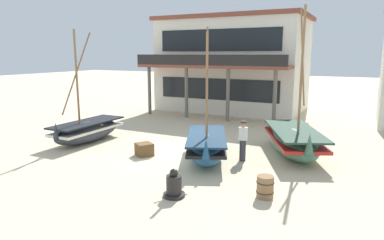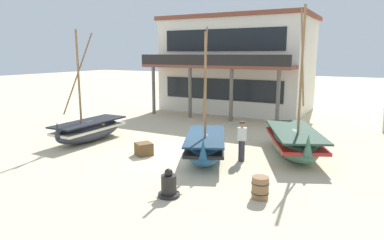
{
  "view_description": "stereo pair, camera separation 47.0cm",
  "coord_description": "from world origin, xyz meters",
  "views": [
    {
      "loc": [
        7.07,
        -12.88,
        4.4
      ],
      "look_at": [
        0.0,
        1.0,
        1.4
      ],
      "focal_mm": 32.32,
      "sensor_mm": 36.0,
      "label": 1
    },
    {
      "loc": [
        7.49,
        -12.66,
        4.4
      ],
      "look_at": [
        0.0,
        1.0,
        1.4
      ],
      "focal_mm": 32.32,
      "sensor_mm": 36.0,
      "label": 2
    }
  ],
  "objects": [
    {
      "name": "ground_plane",
      "position": [
        0.0,
        0.0,
        0.0
      ],
      "size": [
        120.0,
        120.0,
        0.0
      ],
      "primitive_type": "plane",
      "color": "beige"
    },
    {
      "name": "fishing_boat_near_left",
      "position": [
        -5.36,
        -0.12,
        0.59
      ],
      "size": [
        1.52,
        4.22,
        5.53
      ],
      "color": "#2D333D",
      "rests_on": "ground"
    },
    {
      "name": "fishing_boat_centre_large",
      "position": [
        4.39,
        2.26,
        0.64
      ],
      "size": [
        3.6,
        5.05,
        6.29
      ],
      "color": "#427056",
      "rests_on": "ground"
    },
    {
      "name": "fishing_boat_far_right",
      "position": [
        1.26,
        -0.14,
        0.61
      ],
      "size": [
        3.05,
        4.34,
        5.5
      ],
      "color": "#23517A",
      "rests_on": "ground"
    },
    {
      "name": "fisherman_by_hull",
      "position": [
        2.65,
        0.43,
        0.83
      ],
      "size": [
        0.42,
        0.34,
        1.68
      ],
      "color": "#33333D",
      "rests_on": "ground"
    },
    {
      "name": "capstan_winch",
      "position": [
        1.95,
        -4.07,
        0.35
      ],
      "size": [
        0.69,
        0.69,
        0.9
      ],
      "color": "black",
      "rests_on": "ground"
    },
    {
      "name": "wooden_barrel",
      "position": [
        4.51,
        -2.86,
        0.35
      ],
      "size": [
        0.56,
        0.56,
        0.7
      ],
      "color": "olive",
      "rests_on": "ground"
    },
    {
      "name": "cargo_crate",
      "position": [
        -1.42,
        -0.82,
        0.28
      ],
      "size": [
        0.91,
        0.91,
        0.55
      ],
      "primitive_type": "cube",
      "rotation": [
        0.0,
        0.0,
        1.02
      ],
      "color": "brown",
      "rests_on": "ground"
    },
    {
      "name": "harbor_building_main",
      "position": [
        -2.56,
        13.19,
        3.6
      ],
      "size": [
        11.16,
        8.79,
        7.18
      ],
      "color": "silver",
      "rests_on": "ground"
    }
  ]
}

